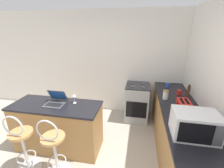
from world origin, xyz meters
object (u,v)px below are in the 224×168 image
object	(u,v)px
bar_stool_near	(22,145)
microwave	(195,125)
stove_range	(137,102)
mug_red	(179,92)
bar_stool_far	(54,149)
storage_jar	(166,95)
wine_glass_tall	(74,97)
laptop	(56,100)
pepper_mill	(188,91)
toaster	(184,106)
mug_blue	(167,85)

from	to	relation	value
bar_stool_near	microwave	distance (m)	2.44
stove_range	mug_red	bearing A→B (deg)	-26.55
bar_stool_far	storage_jar	size ratio (longest dim) A/B	5.92
microwave	wine_glass_tall	size ratio (longest dim) A/B	3.26
laptop	pepper_mill	distance (m)	2.49
microwave	toaster	bearing A→B (deg)	86.42
stove_range	wine_glass_tall	size ratio (longest dim) A/B	5.73
bar_stool_near	mug_red	size ratio (longest dim) A/B	9.99
wine_glass_tall	pepper_mill	xyz separation A→B (m)	(2.06, 0.65, 0.01)
wine_glass_tall	mug_blue	size ratio (longest dim) A/B	1.56
bar_stool_far	storage_jar	bearing A→B (deg)	35.28
bar_stool_far	mug_blue	distance (m)	2.61
wine_glass_tall	bar_stool_far	bearing A→B (deg)	-93.73
toaster	storage_jar	xyz separation A→B (m)	(-0.22, 0.39, 0.00)
bar_stool_far	laptop	xyz separation A→B (m)	(-0.27, 0.63, 0.46)
bar_stool_near	bar_stool_far	size ratio (longest dim) A/B	1.00
mug_red	mug_blue	world-z (taller)	mug_red
bar_stool_near	mug_red	bearing A→B (deg)	29.83
mug_red	wine_glass_tall	world-z (taller)	wine_glass_tall
toaster	stove_range	world-z (taller)	toaster
bar_stool_near	wine_glass_tall	world-z (taller)	wine_glass_tall
laptop	toaster	world-z (taller)	laptop
mug_red	wine_glass_tall	distance (m)	2.05
mug_red	wine_glass_tall	size ratio (longest dim) A/B	0.66
toaster	pepper_mill	distance (m)	0.60
laptop	bar_stool_near	bearing A→B (deg)	-111.76
laptop	microwave	world-z (taller)	microwave
bar_stool_far	microwave	size ratio (longest dim) A/B	2.02
microwave	toaster	size ratio (longest dim) A/B	1.79
bar_stool_far	wine_glass_tall	bearing A→B (deg)	86.27
bar_stool_far	storage_jar	distance (m)	2.10
bar_stool_far	toaster	xyz separation A→B (m)	(1.89, 0.79, 0.49)
storage_jar	mug_blue	world-z (taller)	storage_jar
toaster	storage_jar	world-z (taller)	storage_jar
wine_glass_tall	mug_blue	distance (m)	2.09
bar_stool_near	mug_blue	xyz separation A→B (m)	(2.32, 1.83, 0.46)
bar_stool_far	stove_range	bearing A→B (deg)	58.34
laptop	wine_glass_tall	size ratio (longest dim) A/B	2.11
microwave	mug_red	world-z (taller)	microwave
microwave	wine_glass_tall	distance (m)	1.89
laptop	mug_red	xyz separation A→B (m)	(2.24, 0.80, -0.01)
bar_stool_far	bar_stool_near	bearing A→B (deg)	180.00
toaster	wine_glass_tall	distance (m)	1.84
stove_range	mug_blue	world-z (taller)	mug_blue
bar_stool_far	mug_red	size ratio (longest dim) A/B	9.99
microwave	mug_blue	size ratio (longest dim) A/B	5.08
bar_stool_far	laptop	bearing A→B (deg)	113.53
storage_jar	laptop	bearing A→B (deg)	-164.23
storage_jar	mug_red	xyz separation A→B (m)	(0.30, 0.25, -0.04)
storage_jar	mug_red	distance (m)	0.39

